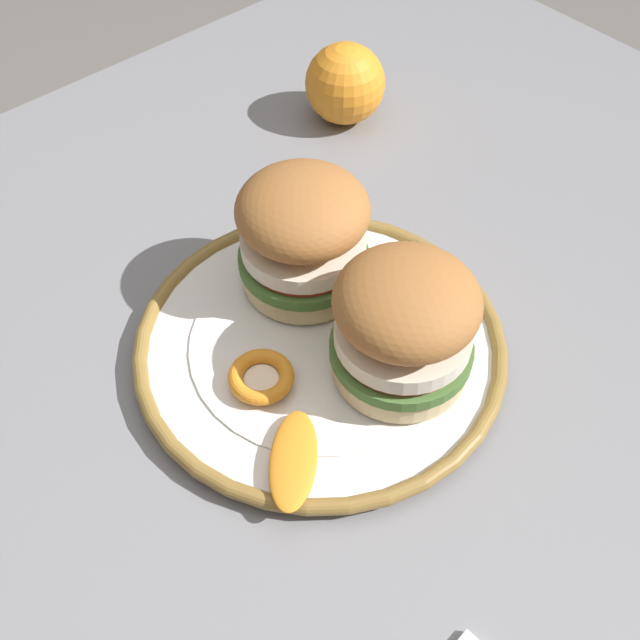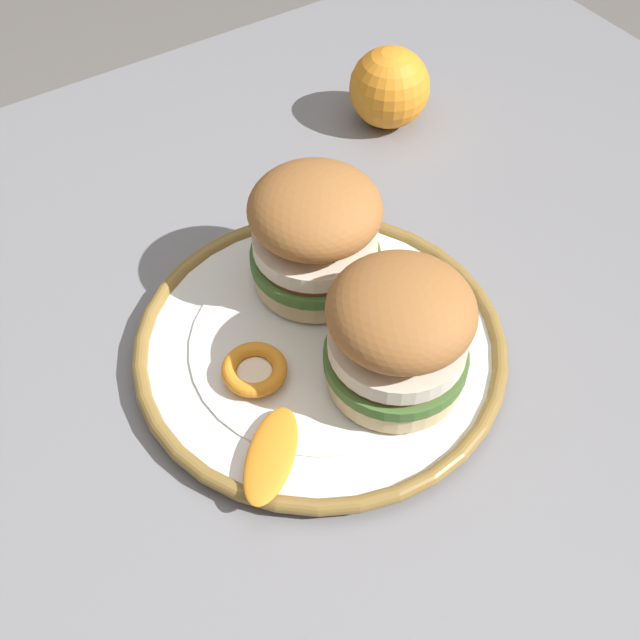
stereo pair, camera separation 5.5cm
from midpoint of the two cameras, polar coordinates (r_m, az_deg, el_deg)
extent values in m
cube|color=gray|center=(0.62, -1.74, -5.23)|extent=(1.12, 0.95, 0.03)
cube|color=gray|center=(1.32, 3.67, 9.06)|extent=(0.06, 0.06, 0.69)
cylinder|color=white|center=(0.62, -2.53, -2.16)|extent=(0.26, 0.26, 0.01)
torus|color=olive|center=(0.61, -2.55, -1.82)|extent=(0.29, 0.29, 0.01)
cylinder|color=white|center=(0.61, -2.55, -1.76)|extent=(0.20, 0.20, 0.00)
cylinder|color=beige|center=(0.64, -3.59, 3.45)|extent=(0.10, 0.10, 0.02)
cylinder|color=#477033|center=(0.63, -3.65, 4.32)|extent=(0.10, 0.10, 0.01)
cylinder|color=#BC3828|center=(0.63, -3.68, 4.83)|extent=(0.09, 0.09, 0.01)
cylinder|color=silver|center=(0.62, -3.73, 5.47)|extent=(0.10, 0.10, 0.01)
ellipsoid|color=#A36633|center=(0.60, -3.89, 7.72)|extent=(0.11, 0.11, 0.05)
cylinder|color=beige|center=(0.58, 3.07, -2.99)|extent=(0.10, 0.10, 0.02)
cylinder|color=#477033|center=(0.57, 3.13, -2.15)|extent=(0.10, 0.10, 0.01)
cylinder|color=#BC3828|center=(0.57, 3.17, -1.66)|extent=(0.09, 0.09, 0.01)
cylinder|color=silver|center=(0.56, 3.21, -1.03)|extent=(0.10, 0.10, 0.01)
ellipsoid|color=#A36633|center=(0.53, 3.36, 1.18)|extent=(0.12, 0.12, 0.05)
torus|color=orange|center=(0.58, -6.91, -4.20)|extent=(0.07, 0.07, 0.01)
cylinder|color=#F4E5C6|center=(0.59, -6.87, -4.43)|extent=(0.03, 0.03, 0.00)
ellipsoid|color=orange|center=(0.55, -4.82, -10.10)|extent=(0.08, 0.08, 0.01)
sphere|color=orange|center=(0.82, -0.18, 16.46)|extent=(0.08, 0.08, 0.08)
camera|label=1|loc=(0.03, -92.65, -3.18)|focal=44.78mm
camera|label=2|loc=(0.03, 87.35, 3.18)|focal=44.78mm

